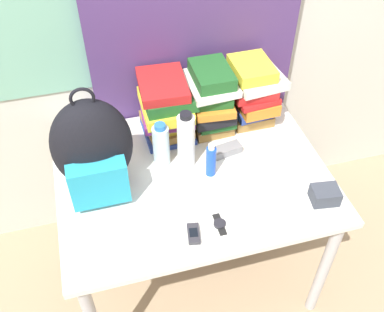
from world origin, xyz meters
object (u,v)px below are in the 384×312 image
Objects in this scene: book_stack_right at (251,91)px; camera_pouch at (325,195)px; cell_phone at (194,234)px; water_bottle at (161,145)px; sunglasses_case at (225,151)px; wristwatch at (220,224)px; book_stack_left at (166,108)px; sports_bottle at (186,141)px; sunscreen_bottle at (211,161)px; book_stack_center at (210,98)px; backpack at (93,149)px.

book_stack_right is 2.60× the size of camera_pouch.
cell_phone is at bearing -126.50° from book_stack_right.
water_bottle is 0.29m from sunglasses_case.
book_stack_left is at bearing 97.11° from wristwatch.
water_bottle is 0.42m from cell_phone.
sports_bottle is 2.70× the size of wristwatch.
cell_phone is at bearing -118.25° from sunscreen_bottle.
book_stack_right reaches higher than sunglasses_case.
book_stack_center reaches higher than book_stack_right.
backpack is 4.04× the size of camera_pouch.
wristwatch is at bearing -102.95° from book_stack_center.
water_bottle is at bearing 146.63° from camera_pouch.
book_stack_right is at bearing 0.34° from book_stack_left.
wristwatch is (0.41, -0.33, -0.20)m from backpack.
book_stack_left reaches higher than cell_phone.
sunscreen_bottle is at bearing -69.10° from book_stack_left.
book_stack_right is at bearing 53.50° from cell_phone.
backpack reaches higher than book_stack_center.
water_bottle is at bearing 11.35° from backpack.
cell_phone is (-0.24, -0.59, -0.15)m from book_stack_center.
sports_bottle is 0.40m from cell_phone.
backpack is 1.65× the size of book_stack_left.
wristwatch is (0.07, -0.57, -0.14)m from book_stack_left.
book_stack_left is 0.22m from sports_bottle.
book_stack_center is 1.03× the size of book_stack_right.
backpack is 2.22× the size of water_bottle.
book_stack_center is 2.67× the size of camera_pouch.
wristwatch is at bearing -179.24° from camera_pouch.
wristwatch is (-0.44, -0.01, -0.03)m from camera_pouch.
book_stack_right reaches higher than camera_pouch.
camera_pouch is at bearing -33.59° from sunscreen_bottle.
wristwatch is at bearing -70.32° from water_bottle.
book_stack_center is 3.27× the size of cell_phone.
book_stack_center is 1.14× the size of sports_bottle.
book_stack_center reaches higher than sunscreen_bottle.
book_stack_right is 1.85× the size of sunscreen_bottle.
book_stack_right is at bearing 60.05° from wristwatch.
backpack is at bearing -176.50° from sports_bottle.
backpack is 0.50m from cell_phone.
water_bottle is 0.22m from sunscreen_bottle.
sunglasses_case is (0.25, 0.38, 0.01)m from cell_phone.
book_stack_left is 0.32m from sunglasses_case.
book_stack_right is 0.59m from camera_pouch.
sunscreen_bottle is (-0.28, -0.31, -0.08)m from book_stack_right.
wristwatch is (-0.14, -0.36, -0.01)m from sunglasses_case.
cell_phone is at bearing -177.33° from camera_pouch.
backpack is at bearing 141.41° from wristwatch.
water_bottle is at bearing 94.10° from cell_phone.
sports_bottle is at bearing 143.92° from camera_pouch.
book_stack_right is 3.00× the size of wristwatch.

